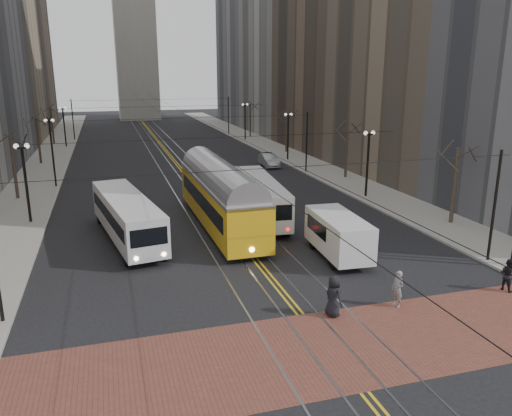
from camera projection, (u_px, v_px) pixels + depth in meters
ground at (293, 305)px, 23.74m from camera, size 260.00×260.00×0.00m
sidewalk_left at (48, 162)px, 61.15m from camera, size 5.00×140.00×0.15m
sidewalk_right at (279, 151)px, 69.46m from camera, size 5.00×140.00×0.15m
crosswalk_band at (328, 348)px, 20.04m from camera, size 25.00×6.00×0.01m
streetcar_rails at (171, 157)px, 65.32m from camera, size 4.80×130.00×0.02m
centre_lines at (171, 157)px, 65.32m from camera, size 0.42×130.00×0.01m
building_right_mid at (350, 25)px, 68.83m from camera, size 16.00×20.00×34.00m
building_right_far at (263, 27)px, 105.00m from camera, size 16.00×20.00×40.00m
lamp_posts at (191, 155)px, 49.57m from camera, size 27.60×57.20×5.60m
street_trees at (181, 146)px, 55.58m from camera, size 31.68×53.28×5.60m
trolley_wires at (181, 137)px, 54.94m from camera, size 25.96×120.00×6.60m
transit_bus at (127, 219)px, 32.62m from camera, size 4.30×11.94×2.92m
streetcar at (220, 202)px, 35.46m from camera, size 3.06×15.50×3.65m
rear_bus at (258, 199)px, 37.53m from camera, size 3.60×11.64×2.99m
cargo_van at (338, 237)px, 29.59m from camera, size 2.56×5.91×2.56m
sedan_grey at (269, 158)px, 59.67m from camera, size 2.22×4.61×1.52m
sedan_silver at (269, 160)px, 58.44m from camera, size 1.72×4.58×1.49m
pedestrian_a at (333, 296)px, 22.47m from camera, size 0.87×1.08×1.93m
pedestrian_b at (398, 289)px, 23.41m from camera, size 0.58×0.74×1.76m
pedestrian_c at (508, 275)px, 25.18m from camera, size 0.85×0.97×1.67m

